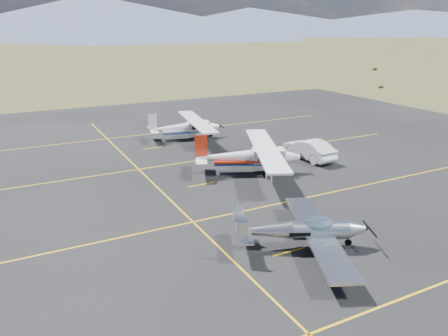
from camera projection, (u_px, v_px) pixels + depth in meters
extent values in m
plane|color=#383D1C|center=(296.00, 215.00, 26.59)|extent=(1600.00, 1600.00, 0.00)
cube|color=black|center=(240.00, 180.00, 32.50)|extent=(72.00, 72.00, 0.02)
cube|color=silver|center=(318.00, 233.00, 22.59)|extent=(5.15, 9.23, 0.13)
ellipsoid|color=#99BFD8|center=(318.00, 225.00, 22.43)|extent=(1.97, 1.59, 0.86)
cube|color=silver|center=(243.00, 230.00, 22.27)|extent=(1.93, 3.17, 0.06)
cube|color=silver|center=(243.00, 232.00, 21.02)|extent=(0.55, 0.29, 1.05)
cube|color=silver|center=(238.00, 213.00, 23.20)|extent=(0.55, 0.29, 1.05)
cylinder|color=black|center=(348.00, 243.00, 22.88)|extent=(0.36, 0.23, 0.36)
cylinder|color=black|center=(319.00, 255.00, 21.56)|extent=(0.43, 0.27, 0.42)
cylinder|color=black|center=(307.00, 232.00, 23.94)|extent=(0.43, 0.27, 0.42)
cube|color=white|center=(268.00, 158.00, 33.87)|extent=(2.74, 2.14, 1.50)
cube|color=white|center=(266.00, 149.00, 33.61)|extent=(6.44, 11.86, 0.16)
cube|color=black|center=(268.00, 154.00, 33.77)|extent=(2.15, 1.92, 0.61)
cube|color=red|center=(250.00, 160.00, 33.82)|extent=(5.60, 3.40, 0.20)
cube|color=red|center=(201.00, 146.00, 33.23)|extent=(0.89, 0.45, 1.77)
cube|color=white|center=(201.00, 157.00, 33.51)|extent=(2.18, 3.58, 0.07)
cylinder|color=black|center=(286.00, 170.00, 34.26)|extent=(0.41, 0.26, 0.40)
cylinder|color=black|center=(266.00, 174.00, 33.04)|extent=(0.50, 0.33, 0.49)
cylinder|color=black|center=(262.00, 165.00, 35.24)|extent=(0.50, 0.33, 0.49)
cube|color=white|center=(198.00, 128.00, 44.30)|extent=(2.32, 1.48, 1.33)
cube|color=white|center=(196.00, 121.00, 44.03)|extent=(3.32, 10.91, 0.14)
cube|color=black|center=(198.00, 125.00, 44.21)|extent=(1.75, 1.42, 0.54)
cube|color=white|center=(186.00, 130.00, 43.97)|extent=(5.04, 1.96, 0.18)
cube|color=white|center=(153.00, 122.00, 42.69)|extent=(0.83, 0.21, 1.57)
cube|color=white|center=(153.00, 130.00, 42.94)|extent=(1.26, 3.22, 0.06)
cylinder|color=black|center=(211.00, 135.00, 44.93)|extent=(0.37, 0.16, 0.35)
cylinder|color=black|center=(198.00, 138.00, 43.54)|extent=(0.45, 0.20, 0.43)
cylinder|color=black|center=(193.00, 134.00, 45.41)|extent=(0.45, 0.20, 0.43)
imported|color=white|center=(309.00, 149.00, 37.44)|extent=(2.17, 5.30, 1.71)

